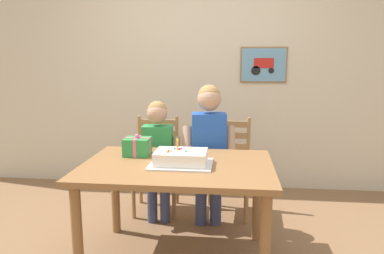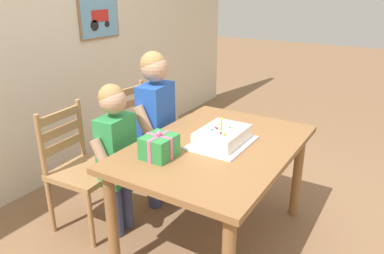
{
  "view_description": "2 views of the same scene",
  "coord_description": "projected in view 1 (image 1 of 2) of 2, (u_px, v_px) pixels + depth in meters",
  "views": [
    {
      "loc": [
        0.38,
        -2.52,
        1.48
      ],
      "look_at": [
        0.09,
        0.1,
        0.99
      ],
      "focal_mm": 34.5,
      "sensor_mm": 36.0,
      "label": 1
    },
    {
      "loc": [
        -1.95,
        -1.01,
        1.71
      ],
      "look_at": [
        -0.04,
        0.16,
        0.85
      ],
      "focal_mm": 34.41,
      "sensor_mm": 36.0,
      "label": 2
    }
  ],
  "objects": [
    {
      "name": "child_older",
      "position": [
        209.0,
        142.0,
        3.22
      ],
      "size": [
        0.48,
        0.28,
        1.27
      ],
      "color": "#38426B",
      "rests_on": "ground"
    },
    {
      "name": "chair_left",
      "position": [
        157.0,
        164.0,
        3.62
      ],
      "size": [
        0.45,
        0.45,
        0.92
      ],
      "color": "#A87A4C",
      "rests_on": "ground"
    },
    {
      "name": "birthday_cake",
      "position": [
        181.0,
        158.0,
        2.6
      ],
      "size": [
        0.44,
        0.34,
        0.19
      ],
      "color": "silver",
      "rests_on": "dining_table"
    },
    {
      "name": "back_wall",
      "position": [
        200.0,
        75.0,
        4.22
      ],
      "size": [
        6.4,
        0.11,
        2.6
      ],
      "color": "beige",
      "rests_on": "ground"
    },
    {
      "name": "chair_right",
      "position": [
        227.0,
        166.0,
        3.55
      ],
      "size": [
        0.45,
        0.45,
        0.92
      ],
      "color": "#A87A4C",
      "rests_on": "ground"
    },
    {
      "name": "dining_table",
      "position": [
        177.0,
        177.0,
        2.65
      ],
      "size": [
        1.36,
        0.95,
        0.74
      ],
      "color": "olive",
      "rests_on": "ground"
    },
    {
      "name": "child_younger",
      "position": [
        158.0,
        150.0,
        3.29
      ],
      "size": [
        0.41,
        0.24,
        1.12
      ],
      "color": "#38426B",
      "rests_on": "ground"
    },
    {
      "name": "gift_box_red_large",
      "position": [
        137.0,
        147.0,
        2.86
      ],
      "size": [
        0.2,
        0.18,
        0.17
      ],
      "color": "#2D8E42",
      "rests_on": "dining_table"
    }
  ]
}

